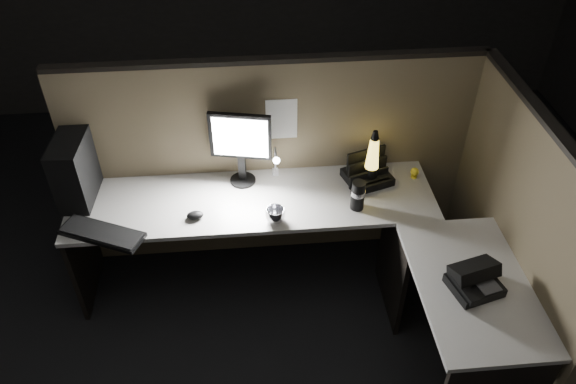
{
  "coord_description": "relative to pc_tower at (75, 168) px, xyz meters",
  "views": [
    {
      "loc": [
        -0.17,
        -2.09,
        3.03
      ],
      "look_at": [
        0.05,
        0.35,
        0.98
      ],
      "focal_mm": 35.0,
      "sensor_mm": 36.0,
      "label": 1
    }
  ],
  "objects": [
    {
      "name": "partition_back",
      "position": [
        1.22,
        0.19,
        -0.19
      ],
      "size": [
        2.66,
        0.06,
        1.5
      ],
      "primitive_type": "cube",
      "color": "brown",
      "rests_on": "ground"
    },
    {
      "name": "pinned_paper",
      "position": [
        1.28,
        0.16,
        0.18
      ],
      "size": [
        0.2,
        0.0,
        0.28
      ],
      "primitive_type": "cube",
      "color": "white",
      "rests_on": "partition_back"
    },
    {
      "name": "travel_mug",
      "position": [
        1.71,
        -0.28,
        -0.11
      ],
      "size": [
        0.09,
        0.09,
        0.2
      ],
      "primitive_type": "cylinder",
      "color": "black",
      "rests_on": "desk"
    },
    {
      "name": "clip_lamp",
      "position": [
        1.23,
        0.05,
        -0.08
      ],
      "size": [
        0.04,
        0.18,
        0.23
      ],
      "color": "white",
      "rests_on": "desk"
    },
    {
      "name": "partition_right",
      "position": [
        2.55,
        -0.64,
        -0.19
      ],
      "size": [
        0.06,
        1.66,
        1.5
      ],
      "primitive_type": "cube",
      "color": "brown",
      "rests_on": "ground"
    },
    {
      "name": "organizer",
      "position": [
        1.83,
        -0.0,
        -0.16
      ],
      "size": [
        0.34,
        0.32,
        0.21
      ],
      "rotation": [
        0.0,
        0.0,
        0.31
      ],
      "color": "black",
      "rests_on": "desk"
    },
    {
      "name": "figurine",
      "position": [
        2.14,
        -0.01,
        -0.16
      ],
      "size": [
        0.06,
        0.06,
        0.06
      ],
      "primitive_type": "sphere",
      "color": "yellow",
      "rests_on": "desk"
    },
    {
      "name": "desk_phone",
      "position": [
        2.2,
        -0.96,
        -0.15
      ],
      "size": [
        0.3,
        0.3,
        0.15
      ],
      "rotation": [
        0.0,
        0.0,
        0.26
      ],
      "color": "black",
      "rests_on": "desk"
    },
    {
      "name": "keyboard",
      "position": [
        0.18,
        -0.38,
        -0.2
      ],
      "size": [
        0.53,
        0.36,
        0.02
      ],
      "primitive_type": "cube",
      "rotation": [
        0.0,
        0.0,
        -0.43
      ],
      "color": "black",
      "rests_on": "desk"
    },
    {
      "name": "mouse",
      "position": [
        0.72,
        -0.28,
        -0.19
      ],
      "size": [
        0.1,
        0.08,
        0.04
      ],
      "primitive_type": "ellipsoid",
      "rotation": [
        0.0,
        0.0,
        0.06
      ],
      "color": "black",
      "rests_on": "desk"
    },
    {
      "name": "floor",
      "position": [
        1.22,
        -0.74,
        -0.94
      ],
      "size": [
        6.0,
        6.0,
        0.0
      ],
      "primitive_type": "plane",
      "color": "black",
      "rests_on": "ground"
    },
    {
      "name": "room_shell",
      "position": [
        1.22,
        -0.74,
        0.68
      ],
      "size": [
        6.0,
        6.0,
        6.0
      ],
      "color": "silver",
      "rests_on": "ground"
    },
    {
      "name": "steel_mug",
      "position": [
        1.2,
        -0.35,
        -0.16
      ],
      "size": [
        0.13,
        0.13,
        0.09
      ],
      "primitive_type": "imported",
      "rotation": [
        0.0,
        0.0,
        0.09
      ],
      "color": "silver",
      "rests_on": "desk"
    },
    {
      "name": "monitor",
      "position": [
        1.02,
        0.06,
        0.09
      ],
      "size": [
        0.39,
        0.17,
        0.5
      ],
      "rotation": [
        0.0,
        0.0,
        -0.21
      ],
      "color": "black",
      "rests_on": "desk"
    },
    {
      "name": "desk",
      "position": [
        1.4,
        -0.49,
        -0.36
      ],
      "size": [
        2.6,
        1.6,
        0.73
      ],
      "color": "#B2AEA8",
      "rests_on": "ground"
    },
    {
      "name": "lava_lamp",
      "position": [
        1.84,
        -0.04,
        -0.05
      ],
      "size": [
        0.11,
        0.11,
        0.4
      ],
      "color": "black",
      "rests_on": "desk"
    },
    {
      "name": "pc_tower",
      "position": [
        0.0,
        0.0,
        0.0
      ],
      "size": [
        0.2,
        0.41,
        0.42
      ],
      "primitive_type": "cube",
      "rotation": [
        0.0,
        0.0,
        -0.06
      ],
      "color": "black",
      "rests_on": "desk"
    }
  ]
}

